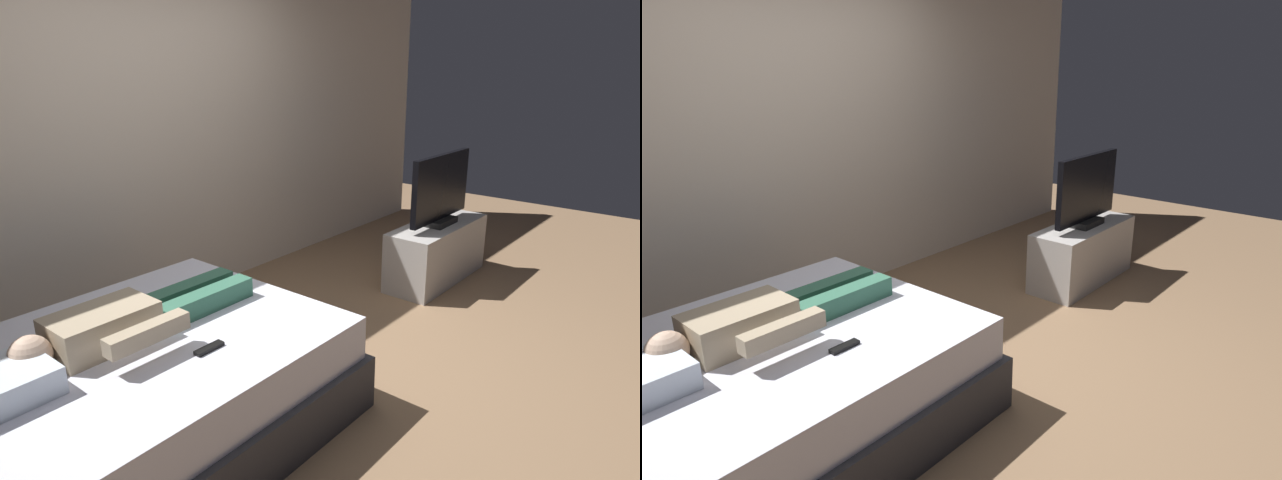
% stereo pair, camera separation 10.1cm
% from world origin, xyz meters
% --- Properties ---
extents(ground_plane, '(10.00, 10.00, 0.00)m').
position_xyz_m(ground_plane, '(0.00, 0.00, 0.00)').
color(ground_plane, '#8C6B4C').
extents(back_wall, '(6.40, 0.10, 2.80)m').
position_xyz_m(back_wall, '(0.40, 1.69, 1.40)').
color(back_wall, beige).
rests_on(back_wall, ground).
extents(bed, '(1.92, 1.50, 0.54)m').
position_xyz_m(bed, '(-1.04, 0.35, 0.26)').
color(bed, '#333338').
rests_on(bed, ground).
extents(person, '(1.26, 0.46, 0.18)m').
position_xyz_m(person, '(-1.01, 0.42, 0.62)').
color(person, tan).
rests_on(person, bed).
extents(remote, '(0.15, 0.04, 0.02)m').
position_xyz_m(remote, '(-0.86, 0.01, 0.55)').
color(remote, black).
rests_on(remote, bed).
extents(tv_stand, '(1.10, 0.40, 0.50)m').
position_xyz_m(tv_stand, '(1.79, 0.22, 0.25)').
color(tv_stand, '#B7B2AD').
rests_on(tv_stand, ground).
extents(tv, '(0.88, 0.20, 0.59)m').
position_xyz_m(tv, '(1.79, 0.22, 0.78)').
color(tv, black).
rests_on(tv, tv_stand).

